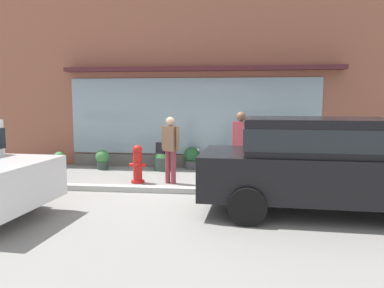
% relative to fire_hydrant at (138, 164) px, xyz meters
% --- Properties ---
extents(ground_plane, '(60.00, 60.00, 0.00)m').
position_rel_fire_hydrant_xyz_m(ground_plane, '(1.32, -0.67, -0.46)').
color(ground_plane, gray).
extents(curb_strip, '(14.00, 0.24, 0.12)m').
position_rel_fire_hydrant_xyz_m(curb_strip, '(1.32, -0.87, -0.40)').
color(curb_strip, '#B2B2AD').
rests_on(curb_strip, ground_plane).
extents(storefront, '(14.00, 0.81, 5.09)m').
position_rel_fire_hydrant_xyz_m(storefront, '(1.31, 2.52, 2.02)').
color(storefront, '#935642').
rests_on(storefront, ground_plane).
extents(fire_hydrant, '(0.40, 0.36, 0.93)m').
position_rel_fire_hydrant_xyz_m(fire_hydrant, '(0.00, 0.00, 0.00)').
color(fire_hydrant, red).
rests_on(fire_hydrant, ground_plane).
extents(pedestrian_with_handbag, '(0.62, 0.38, 1.61)m').
position_rel_fire_hydrant_xyz_m(pedestrian_with_handbag, '(0.78, 0.03, 0.47)').
color(pedestrian_with_handbag, '#8E333D').
rests_on(pedestrian_with_handbag, ground_plane).
extents(pedestrian_passerby, '(0.41, 0.34, 1.73)m').
position_rel_fire_hydrant_xyz_m(pedestrian_passerby, '(2.47, 0.34, 0.56)').
color(pedestrian_passerby, '#333847').
rests_on(pedestrian_passerby, ground_plane).
extents(parked_car_black, '(4.50, 2.19, 1.69)m').
position_rel_fire_hydrant_xyz_m(parked_car_black, '(3.89, -2.03, 0.48)').
color(parked_car_black, black).
rests_on(parked_car_black, ground_plane).
extents(potted_plant_window_center, '(0.33, 0.33, 0.49)m').
position_rel_fire_hydrant_xyz_m(potted_plant_window_center, '(-2.86, 1.75, -0.21)').
color(potted_plant_window_center, '#9E6042').
rests_on(potted_plant_window_center, ground_plane).
extents(potted_plant_near_hydrant, '(0.40, 0.40, 0.57)m').
position_rel_fire_hydrant_xyz_m(potted_plant_near_hydrant, '(-1.50, 1.68, -0.16)').
color(potted_plant_near_hydrant, '#33473D').
rests_on(potted_plant_near_hydrant, ground_plane).
extents(potted_plant_doorstep, '(0.29, 0.29, 1.26)m').
position_rel_fire_hydrant_xyz_m(potted_plant_doorstep, '(3.04, 2.03, 0.15)').
color(potted_plant_doorstep, '#B7B2A3').
rests_on(potted_plant_doorstep, ground_plane).
extents(potted_plant_corner_tall, '(0.38, 0.38, 0.67)m').
position_rel_fire_hydrant_xyz_m(potted_plant_corner_tall, '(6.07, 1.71, -0.11)').
color(potted_plant_corner_tall, '#33473D').
rests_on(potted_plant_corner_tall, ground_plane).
extents(potted_plant_window_left, '(0.48, 0.48, 0.65)m').
position_rel_fire_hydrant_xyz_m(potted_plant_window_left, '(1.08, 2.06, -0.13)').
color(potted_plant_window_left, '#4C4C51').
rests_on(potted_plant_window_left, ground_plane).
extents(potted_plant_by_entrance, '(0.38, 0.38, 0.73)m').
position_rel_fire_hydrant_xyz_m(potted_plant_by_entrance, '(1.89, 1.75, -0.02)').
color(potted_plant_by_entrance, '#33473D').
rests_on(potted_plant_by_entrance, ground_plane).
extents(potted_plant_window_right, '(0.52, 0.52, 0.99)m').
position_rel_fire_hydrant_xyz_m(potted_plant_window_right, '(0.28, 1.72, 0.01)').
color(potted_plant_window_right, '#33473D').
rests_on(potted_plant_window_right, ground_plane).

